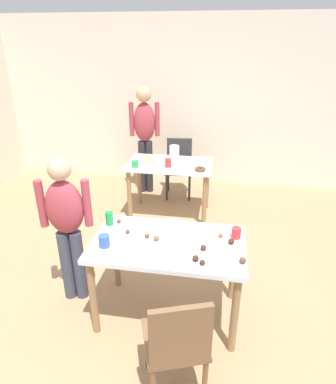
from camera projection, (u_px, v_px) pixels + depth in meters
ground_plane at (157, 312)px, 3.01m from camera, size 6.40×6.40×0.00m
wall_back at (196, 103)px, 5.34m from camera, size 6.40×0.10×2.60m
dining_table_near at (168, 253)px, 2.74m from camera, size 1.23×0.72×0.75m
dining_table_far at (170, 171)px, 4.45m from camera, size 1.11×0.65×0.75m
chair_near_table at (177, 342)px, 2.12m from camera, size 0.51×0.51×0.87m
chair_far_table at (179, 164)px, 5.11m from camera, size 0.44×0.44×0.87m
person_girl_near at (67, 221)px, 2.87m from camera, size 0.45×0.26×1.38m
person_adult_far at (145, 131)px, 5.00m from camera, size 0.46×0.25×1.63m
mixing_bowl at (173, 227)px, 2.82m from camera, size 0.18×0.18×0.08m
soda_can at (109, 218)px, 2.92m from camera, size 0.07×0.07×0.12m
fork_near at (175, 247)px, 2.63m from camera, size 0.17×0.02×0.01m
cup_near_0 at (104, 241)px, 2.61m from camera, size 0.09×0.09×0.10m
cup_near_1 at (236, 233)px, 2.73m from camera, size 0.08×0.08×0.09m
cake_ball_0 at (147, 236)px, 2.74m from camera, size 0.04×0.04×0.04m
cake_ball_1 at (128, 231)px, 2.80m from camera, size 0.04×0.04×0.04m
cake_ball_2 at (156, 238)px, 2.70m from camera, size 0.05×0.05×0.05m
cake_ball_3 at (196, 258)px, 2.45m from camera, size 0.05×0.05×0.05m
cake_ball_4 at (243, 260)px, 2.43m from camera, size 0.05×0.05×0.05m
cake_ball_5 at (119, 221)px, 2.96m from camera, size 0.04×0.04×0.04m
cake_ball_6 at (202, 262)px, 2.41m from camera, size 0.04×0.04×0.04m
cake_ball_7 at (231, 241)px, 2.66m from camera, size 0.05×0.05×0.05m
cake_ball_8 at (203, 248)px, 2.58m from camera, size 0.05×0.05×0.05m
cake_ball_9 at (221, 235)px, 2.75m from camera, size 0.04×0.04×0.04m
pitcher_far at (174, 153)px, 4.46m from camera, size 0.13×0.13×0.20m
cup_far_0 at (168, 163)px, 4.24m from camera, size 0.08×0.08×0.11m
cup_far_1 at (135, 164)px, 4.23m from camera, size 0.09×0.09×0.09m
cup_far_2 at (150, 165)px, 4.18m from camera, size 0.08×0.08×0.09m
donut_far_0 at (148, 157)px, 4.58m from camera, size 0.11×0.11×0.03m
donut_far_1 at (150, 162)px, 4.39m from camera, size 0.13×0.13×0.04m
donut_far_2 at (206, 159)px, 4.47m from camera, size 0.12×0.12×0.04m
donut_far_3 at (139, 163)px, 4.36m from camera, size 0.11×0.11×0.03m
donut_far_4 at (200, 169)px, 4.14m from camera, size 0.14×0.14×0.04m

